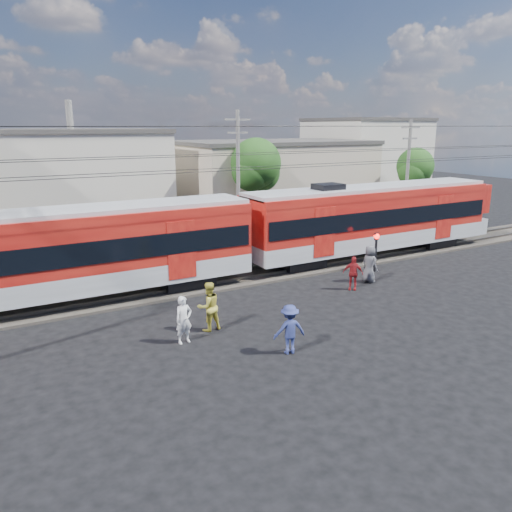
% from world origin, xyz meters
% --- Properties ---
extents(ground, '(120.00, 120.00, 0.00)m').
position_xyz_m(ground, '(0.00, 0.00, 0.00)').
color(ground, black).
rests_on(ground, ground).
extents(track_bed, '(70.00, 3.40, 0.12)m').
position_xyz_m(track_bed, '(0.00, 8.00, 0.06)').
color(track_bed, '#2D2823').
rests_on(track_bed, ground).
extents(rail_near, '(70.00, 0.12, 0.12)m').
position_xyz_m(rail_near, '(0.00, 7.25, 0.18)').
color(rail_near, '#59544C').
rests_on(rail_near, track_bed).
extents(rail_far, '(70.00, 0.12, 0.12)m').
position_xyz_m(rail_far, '(0.00, 8.75, 0.18)').
color(rail_far, '#59544C').
rests_on(rail_far, track_bed).
extents(commuter_train, '(50.30, 3.08, 4.17)m').
position_xyz_m(commuter_train, '(-5.51, 8.00, 2.40)').
color(commuter_train, black).
rests_on(commuter_train, ground).
extents(building_midwest, '(12.24, 12.24, 7.30)m').
position_xyz_m(building_midwest, '(-2.00, 27.00, 3.66)').
color(building_midwest, '#BCB5A4').
rests_on(building_midwest, ground).
extents(building_mideast, '(16.32, 10.20, 6.30)m').
position_xyz_m(building_mideast, '(14.00, 24.00, 3.16)').
color(building_mideast, tan).
rests_on(building_mideast, ground).
extents(building_east, '(10.20, 10.20, 8.30)m').
position_xyz_m(building_east, '(28.00, 28.00, 4.16)').
color(building_east, '#BCB5A4').
rests_on(building_east, ground).
extents(utility_pole_mid, '(1.80, 0.24, 8.50)m').
position_xyz_m(utility_pole_mid, '(6.00, 15.00, 4.53)').
color(utility_pole_mid, slate).
rests_on(utility_pole_mid, ground).
extents(utility_pole_east, '(1.80, 0.24, 8.00)m').
position_xyz_m(utility_pole_east, '(20.00, 14.00, 4.28)').
color(utility_pole_east, slate).
rests_on(utility_pole_east, ground).
extents(tree_near, '(3.82, 3.64, 6.72)m').
position_xyz_m(tree_near, '(9.19, 18.09, 4.66)').
color(tree_near, '#382619').
rests_on(tree_near, ground).
extents(tree_far, '(3.36, 3.12, 5.76)m').
position_xyz_m(tree_far, '(24.19, 17.09, 3.99)').
color(tree_far, '#382619').
rests_on(tree_far, ground).
extents(pedestrian_a, '(0.68, 0.49, 1.73)m').
position_xyz_m(pedestrian_a, '(-2.99, 1.92, 0.87)').
color(pedestrian_a, silver).
rests_on(pedestrian_a, ground).
extents(pedestrian_b, '(0.99, 0.81, 1.90)m').
position_xyz_m(pedestrian_b, '(-1.76, 2.53, 0.95)').
color(pedestrian_b, gold).
rests_on(pedestrian_b, ground).
extents(pedestrian_c, '(1.21, 0.83, 1.73)m').
position_xyz_m(pedestrian_c, '(-0.19, -0.62, 0.86)').
color(pedestrian_c, navy).
rests_on(pedestrian_c, ground).
extents(pedestrian_d, '(0.96, 0.94, 1.62)m').
position_xyz_m(pedestrian_d, '(6.15, 3.63, 0.81)').
color(pedestrian_d, maroon).
rests_on(pedestrian_d, ground).
extents(pedestrian_e, '(0.71, 0.98, 1.85)m').
position_xyz_m(pedestrian_e, '(7.64, 4.15, 0.93)').
color(pedestrian_e, '#4A4A4F').
rests_on(pedestrian_e, ground).
extents(car_silver, '(3.89, 2.17, 1.25)m').
position_xyz_m(car_silver, '(22.76, 13.36, 0.63)').
color(car_silver, silver).
rests_on(car_silver, ground).
extents(car_white, '(4.20, 2.32, 1.31)m').
position_xyz_m(car_white, '(24.55, 13.98, 0.66)').
color(car_white, silver).
rests_on(car_white, ground).
extents(crossing_signal, '(0.31, 0.31, 2.11)m').
position_xyz_m(crossing_signal, '(9.17, 5.40, 1.46)').
color(crossing_signal, black).
rests_on(crossing_signal, ground).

